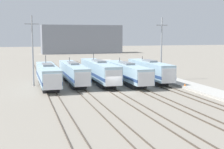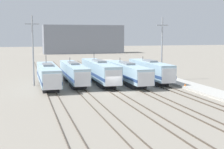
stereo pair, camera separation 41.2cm
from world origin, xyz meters
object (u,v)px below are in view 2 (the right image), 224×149
Objects in this scene: locomotive_center_left at (74,73)px; catenary_tower_right at (162,48)px; locomotive_center at (100,71)px; catenary_tower_left at (33,49)px; locomotive_far_right at (151,71)px; locomotive_center_right at (127,73)px; traffic_cone at (185,85)px; locomotive_far_left at (48,75)px.

locomotive_center_left is 1.55× the size of catenary_tower_right.
catenary_tower_left reaches higher than locomotive_center.
locomotive_far_right is at bearing -8.84° from locomotive_center.
locomotive_center_left is 9.99m from locomotive_center_right.
locomotive_center is 1.61× the size of catenary_tower_left.
catenary_tower_left is 26.60× the size of traffic_cone.
traffic_cone is (24.73, -9.80, -5.87)m from catenary_tower_left.
locomotive_far_left is 5.52m from catenary_tower_left.
catenary_tower_left is at bearing 180.00° from catenary_tower_right.
traffic_cone is at bearing -90.51° from catenary_tower_right.
locomotive_center_right is 11.03m from traffic_cone.
locomotive_center is at bearing 158.34° from locomotive_center_right.
catenary_tower_right is at bearing -0.64° from locomotive_center_left.
locomotive_center reaches higher than locomotive_center_left.
locomotive_far_right reaches higher than traffic_cone.
catenary_tower_right is at bearing 0.00° from catenary_tower_left.
catenary_tower_right reaches higher than traffic_cone.
locomotive_center_right is at bearing -13.42° from locomotive_center_left.
locomotive_center_left is at bearing 166.58° from locomotive_center_right.
locomotive_center is 12.81m from catenary_tower_left.
catenary_tower_right is (7.89, 2.12, 4.47)m from locomotive_center_right.
traffic_cone is at bearing -70.02° from locomotive_far_right.
catenary_tower_right is (22.47, 2.36, 4.41)m from locomotive_far_left.
locomotive_center is 15.97m from traffic_cone.
catenary_tower_left is 27.24m from traffic_cone.
catenary_tower_left is 1.00× the size of catenary_tower_right.
traffic_cone is at bearing -44.53° from locomotive_center_right.
locomotive_far_left is 0.90× the size of locomotive_center_left.
traffic_cone is (17.52, -9.99, -1.43)m from locomotive_center_left.
locomotive_center_left is 0.99× the size of locomotive_center_right.
locomotive_center_right is at bearing -21.66° from locomotive_center.
locomotive_far_right is 1.35× the size of catenary_tower_right.
locomotive_center_right reaches higher than traffic_cone.
locomotive_far_right is 1.35× the size of catenary_tower_left.
traffic_cone is at bearing -21.62° from catenary_tower_left.
locomotive_far_left is 5.49m from locomotive_center_left.
locomotive_far_left is at bearing -45.20° from catenary_tower_left.
locomotive_far_left is at bearing -152.23° from locomotive_center_left.
traffic_cone is (12.66, -9.60, -1.57)m from locomotive_center.
locomotive_center_left is at bearing 175.41° from locomotive_center.
catenary_tower_right is (24.81, 0.00, 0.00)m from catenary_tower_left.
locomotive_far_left reaches higher than locomotive_center_left.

